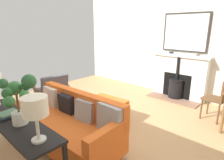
# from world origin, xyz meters

# --- Properties ---
(ground_plane) EXTENTS (5.09, 5.92, 0.01)m
(ground_plane) POSITION_xyz_m (0.00, 0.00, -0.00)
(ground_plane) COLOR tan
(wall_left) EXTENTS (0.12, 5.92, 2.76)m
(wall_left) POSITION_xyz_m (-2.55, 0.00, 1.38)
(wall_left) COLOR beige
(wall_left) RESTS_ON ground
(fireplace) EXTENTS (0.64, 1.43, 1.13)m
(fireplace) POSITION_xyz_m (-2.33, 0.39, 0.51)
(fireplace) COLOR brown
(fireplace) RESTS_ON ground
(mirror_over_mantel) EXTENTS (0.04, 1.12, 0.94)m
(mirror_over_mantel) POSITION_xyz_m (-2.46, 0.39, 1.66)
(mirror_over_mantel) COLOR #2D2823
(mantel_bowl_near) EXTENTS (0.11, 0.11, 0.04)m
(mantel_bowl_near) POSITION_xyz_m (-2.37, 0.11, 1.15)
(mantel_bowl_near) COLOR black
(mantel_bowl_near) RESTS_ON fireplace
(mantel_bowl_far) EXTENTS (0.16, 0.16, 0.06)m
(mantel_bowl_far) POSITION_xyz_m (-2.37, 0.71, 1.16)
(mantel_bowl_far) COLOR #9E9384
(mantel_bowl_far) RESTS_ON fireplace
(sofa) EXTENTS (0.86, 1.83, 0.81)m
(sofa) POSITION_xyz_m (0.82, 0.03, 0.36)
(sofa) COLOR #B2B2B7
(sofa) RESTS_ON ground
(ottoman) EXTENTS (0.61, 0.78, 0.41)m
(ottoman) POSITION_xyz_m (-0.17, -0.14, 0.25)
(ottoman) COLOR #B2B2B7
(ottoman) RESTS_ON ground
(armchair_accent) EXTENTS (0.73, 0.66, 0.78)m
(armchair_accent) POSITION_xyz_m (0.20, -1.47, 0.45)
(armchair_accent) COLOR brown
(armchair_accent) RESTS_ON ground
(console_table) EXTENTS (0.38, 1.67, 0.73)m
(console_table) POSITION_xyz_m (1.59, 0.03, 0.65)
(console_table) COLOR black
(console_table) RESTS_ON ground
(table_lamp_far_end) EXTENTS (0.24, 0.24, 0.45)m
(table_lamp_far_end) POSITION_xyz_m (1.59, 0.66, 1.08)
(table_lamp_far_end) COLOR beige
(table_lamp_far_end) RESTS_ON console_table
(potted_plant) EXTENTS (0.39, 0.38, 0.56)m
(potted_plant) POSITION_xyz_m (1.54, 0.17, 1.08)
(potted_plant) COLOR silver
(potted_plant) RESTS_ON console_table
(book_stack) EXTENTS (0.25, 0.21, 0.05)m
(book_stack) POSITION_xyz_m (1.59, -0.12, 0.76)
(book_stack) COLOR #38517F
(book_stack) RESTS_ON console_table
(dining_chair_near_fireplace) EXTENTS (0.44, 0.44, 0.85)m
(dining_chair_near_fireplace) POSITION_xyz_m (-1.61, 1.51, 0.50)
(dining_chair_near_fireplace) COLOR brown
(dining_chair_near_fireplace) RESTS_ON ground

